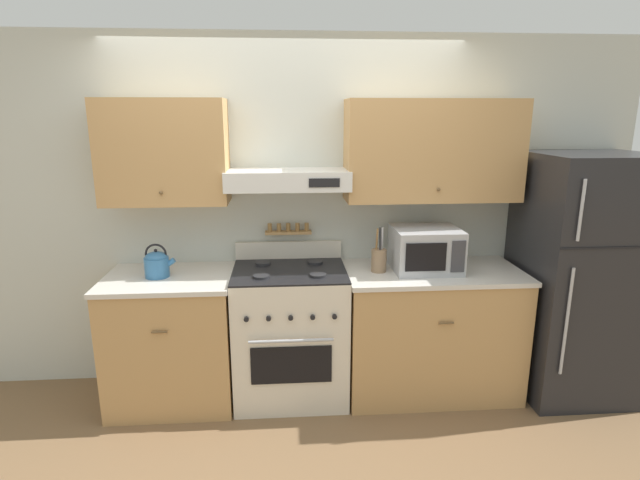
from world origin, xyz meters
TOP-DOWN VIEW (x-y plane):
  - ground_plane at (0.00, 0.00)m, footprint 16.00×16.00m
  - wall_back at (0.08, 0.64)m, footprint 5.20×0.46m
  - counter_left at (-0.83, 0.35)m, footprint 0.86×0.68m
  - counter_right at (1.02, 0.35)m, footprint 1.25×0.68m
  - stove_range at (0.00, 0.35)m, footprint 0.78×0.67m
  - refrigerator at (2.08, 0.29)m, footprint 0.80×0.78m
  - tea_kettle at (-0.89, 0.34)m, footprint 0.21×0.16m
  - microwave at (0.96, 0.36)m, footprint 0.46×0.40m
  - utensil_crock at (0.62, 0.34)m, footprint 0.10×0.10m

SIDE VIEW (x-z plane):
  - ground_plane at x=0.00m, z-range 0.00..0.00m
  - counter_right at x=1.02m, z-range 0.00..0.93m
  - counter_left at x=-0.83m, z-range 0.00..0.93m
  - stove_range at x=0.00m, z-range -0.06..1.02m
  - refrigerator at x=2.08m, z-range 0.00..1.74m
  - utensil_crock at x=0.62m, z-range 0.86..1.17m
  - tea_kettle at x=-0.89m, z-range 0.90..1.14m
  - microwave at x=0.96m, z-range 0.93..1.23m
  - wall_back at x=0.08m, z-range 0.15..2.70m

